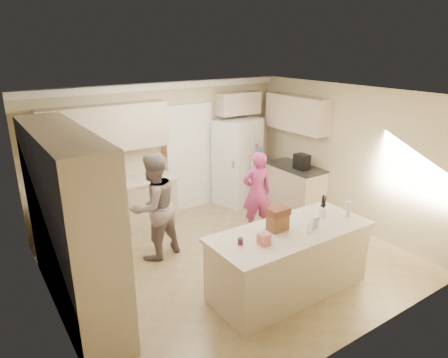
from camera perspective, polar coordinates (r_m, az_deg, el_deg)
floor at (r=6.52m, az=1.01°, el=-11.54°), size 5.20×4.60×0.02m
ceiling at (r=5.66m, az=1.17°, el=11.97°), size 5.20×4.60×0.02m
wall_back at (r=7.88m, az=-8.63°, el=4.06°), size 5.20×0.02×2.60m
wall_front at (r=4.43m, az=18.71°, el=-8.94°), size 5.20×0.02×2.60m
wall_left at (r=5.05m, az=-24.14°, el=-6.14°), size 0.02×4.60×2.60m
wall_right at (r=7.69m, az=17.24°, el=3.05°), size 0.02×4.60×2.60m
crown_back at (r=7.61m, az=-8.92°, el=12.96°), size 5.20×0.08×0.12m
pantry_bank at (r=5.32m, az=-21.10°, el=-5.91°), size 0.60×2.60×2.35m
back_base_cab at (r=7.48m, az=-15.22°, el=-4.20°), size 2.20×0.60×0.88m
back_countertop at (r=7.31m, az=-15.51°, el=-0.91°), size 2.24×0.63×0.04m
back_upper_cab at (r=7.17m, az=-16.56°, el=6.94°), size 2.20×0.35×0.80m
doorway_opening at (r=8.16m, az=-4.97°, el=2.91°), size 0.90×0.06×2.10m
doorway_casing at (r=8.13m, az=-4.85°, el=2.85°), size 1.02×0.03×2.22m
wall_frame_upper at (r=7.79m, az=-8.45°, el=5.80°), size 0.15×0.02×0.20m
wall_frame_lower at (r=7.86m, az=-8.36°, el=3.88°), size 0.15×0.02×0.20m
refrigerator at (r=8.48m, az=1.95°, el=2.53°), size 1.08×0.95×1.80m
fridge_seam at (r=8.21m, az=3.40°, el=1.95°), size 0.02×0.02×1.78m
fridge_dispenser at (r=8.00m, az=2.22°, el=3.38°), size 0.22×0.03×0.35m
fridge_handle_l at (r=8.12m, az=3.20°, el=2.87°), size 0.02×0.02×0.85m
fridge_handle_r at (r=8.18m, az=3.76°, el=2.98°), size 0.02×0.02×0.85m
over_fridge_cab at (r=8.39m, az=2.04°, el=10.75°), size 0.95×0.35×0.45m
right_base_cab at (r=8.37m, az=10.06°, el=-1.30°), size 0.60×1.20×0.88m
right_countertop at (r=8.21m, az=10.19°, el=1.69°), size 0.63×1.24×0.04m
right_upper_cab at (r=8.21m, az=10.33°, el=9.22°), size 0.35×1.50×0.70m
coffee_maker at (r=8.00m, az=11.04°, el=2.45°), size 0.22×0.28×0.30m
island_base at (r=5.67m, az=9.26°, el=-11.59°), size 2.20×0.90×0.88m
island_top at (r=5.45m, az=9.51°, el=-7.42°), size 2.28×0.96×0.05m
utensil_crock at (r=5.87m, az=13.89°, el=-4.67°), size 0.13×0.13×0.15m
tissue_box at (r=5.01m, az=5.71°, el=-8.51°), size 0.13×0.13×0.14m
tissue_plume at (r=4.96m, az=5.75°, el=-7.38°), size 0.08×0.08×0.08m
dollhouse_body at (r=5.36m, az=7.68°, el=-6.17°), size 0.26×0.18×0.22m
dollhouse_roof at (r=5.30m, az=7.76°, el=-4.60°), size 0.28×0.20×0.10m
jam_jar at (r=4.99m, az=2.35°, el=-8.88°), size 0.07×0.07×0.09m
greeting_card_a at (r=5.38m, az=12.21°, el=-6.74°), size 0.12×0.06×0.16m
greeting_card_b at (r=5.51m, az=12.94°, el=-6.16°), size 0.12×0.05×0.16m
water_bottle at (r=5.95m, az=17.30°, el=-4.19°), size 0.07×0.07×0.24m
shaker_salt at (r=6.10m, az=13.78°, el=-4.03°), size 0.05×0.05×0.09m
shaker_pepper at (r=6.15m, az=14.22°, el=-3.88°), size 0.05×0.05×0.09m
teen_boy at (r=6.34m, az=-9.97°, el=-3.93°), size 0.98×0.84×1.72m
teen_girl at (r=7.18m, az=4.73°, el=-1.87°), size 0.63×0.51×1.50m
fridge_magnets at (r=8.20m, az=3.43°, el=1.93°), size 0.76×0.02×1.44m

